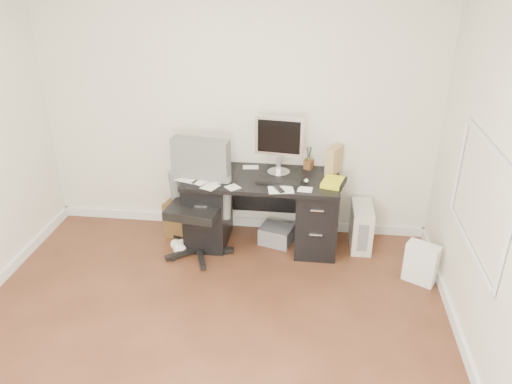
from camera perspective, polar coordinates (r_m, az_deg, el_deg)
ground at (r=3.97m, az=-6.68°, el=-18.07°), size 4.00×4.00×0.00m
room_shell at (r=3.08m, az=-7.55°, el=4.97°), size 4.02×4.02×2.71m
desk at (r=5.02m, az=0.66°, el=-1.93°), size 1.50×0.70×0.75m
loose_papers at (r=4.84m, az=-1.74°, el=1.59°), size 1.10×0.60×0.00m
lcd_monitor at (r=4.84m, az=2.67°, el=5.34°), size 0.50×0.32×0.59m
keyboard at (r=4.76m, az=2.62°, el=1.27°), size 0.44×0.18×0.02m
computer_mouse at (r=4.74m, az=5.76°, el=1.25°), size 0.07×0.07×0.05m
travel_mug at (r=4.91m, az=-7.15°, el=2.82°), size 0.09×0.09×0.17m
white_binder at (r=5.15m, az=-5.89°, el=4.58°), size 0.13×0.24×0.26m
magazine_file at (r=4.97m, az=8.89°, el=3.62°), size 0.20×0.26×0.27m
pen_cup at (r=5.04m, az=6.06°, el=3.88°), size 0.13×0.13×0.23m
yellow_book at (r=4.76m, az=8.86°, el=1.09°), size 0.25×0.29×0.04m
paper_remote at (r=4.61m, az=2.86°, el=0.35°), size 0.26×0.23×0.02m
office_chair at (r=4.82m, az=-6.88°, el=-1.13°), size 0.73×0.73×1.14m
pc_tower at (r=5.17m, az=11.93°, el=-3.85°), size 0.20×0.45×0.45m
shopping_bag at (r=4.80m, az=18.35°, el=-7.74°), size 0.35×0.32×0.38m
wicker_basket at (r=5.34m, az=-7.67°, el=-2.85°), size 0.49×0.49×0.39m
desk_printer at (r=5.18m, az=2.36°, el=-4.89°), size 0.38×0.34×0.19m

